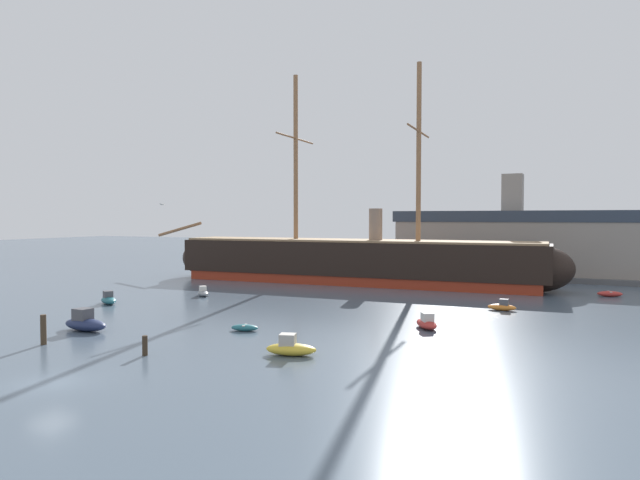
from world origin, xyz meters
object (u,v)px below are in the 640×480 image
at_px(motorboat_foreground_right, 291,348).
at_px(seagull_in_flight, 162,204).
at_px(dinghy_near_centre, 245,328).
at_px(mooring_piling_left_pair, 43,330).
at_px(motorboat_alongside_stern, 502,306).
at_px(mooring_piling_nearest, 145,346).
at_px(motorboat_mid_left, 109,299).
at_px(motorboat_distant_centre, 413,275).
at_px(tall_ship, 354,261).
at_px(motorboat_alongside_bow, 203,293).
at_px(dockside_warehouse_right, 549,245).
at_px(motorboat_mid_right, 427,323).
at_px(dinghy_far_right, 610,294).
at_px(motorboat_foreground_left, 85,323).
at_px(dinghy_far_left, 202,273).

relative_size(motorboat_foreground_right, seagull_in_flight, 3.31).
xyz_separation_m(dinghy_near_centre, mooring_piling_left_pair, (-11.16, -10.86, 0.87)).
height_order(motorboat_alongside_stern, mooring_piling_nearest, mooring_piling_nearest).
xyz_separation_m(motorboat_foreground_right, motorboat_mid_left, (-29.64, 12.49, -0.03)).
bearing_deg(motorboat_foreground_right, motorboat_distant_centre, 95.84).
height_order(motorboat_foreground_right, mooring_piling_left_pair, mooring_piling_left_pair).
xyz_separation_m(mooring_piling_nearest, seagull_in_flight, (-10.09, 13.89, 10.31)).
height_order(dinghy_near_centre, motorboat_mid_left, motorboat_mid_left).
bearing_deg(motorboat_mid_left, motorboat_distant_centre, 58.04).
distance_m(motorboat_foreground_right, mooring_piling_nearest, 10.25).
xyz_separation_m(tall_ship, motorboat_alongside_stern, (22.80, -16.11, -2.93)).
bearing_deg(mooring_piling_left_pair, dinghy_near_centre, 44.22).
height_order(motorboat_alongside_stern, motorboat_distant_centre, motorboat_distant_centre).
distance_m(motorboat_foreground_right, dinghy_near_centre, 9.62).
bearing_deg(mooring_piling_nearest, motorboat_alongside_bow, 118.73).
relative_size(motorboat_alongside_stern, dockside_warehouse_right, 0.06).
height_order(tall_ship, motorboat_mid_right, tall_ship).
relative_size(tall_ship, dinghy_far_right, 20.68).
height_order(dinghy_near_centre, dockside_warehouse_right, dockside_warehouse_right).
bearing_deg(seagull_in_flight, mooring_piling_left_pair, -87.36).
bearing_deg(motorboat_distant_centre, motorboat_foreground_right, -84.16).
bearing_deg(motorboat_foreground_left, motorboat_foreground_right, -0.90).
relative_size(mooring_piling_nearest, dockside_warehouse_right, 0.03).
distance_m(dockside_warehouse_right, seagull_in_flight, 62.56).
xyz_separation_m(dinghy_far_left, mooring_piling_nearest, (30.70, -48.16, 0.44)).
height_order(mooring_piling_left_pair, dockside_warehouse_right, dockside_warehouse_right).
relative_size(motorboat_foreground_left, motorboat_distant_centre, 0.89).
distance_m(motorboat_mid_right, mooring_piling_left_pair, 31.08).
bearing_deg(motorboat_foreground_left, mooring_piling_nearest, -23.34).
bearing_deg(dinghy_near_centre, dinghy_far_right, 51.12).
bearing_deg(seagull_in_flight, mooring_piling_nearest, -54.01).
bearing_deg(tall_ship, seagull_in_flight, -103.34).
height_order(motorboat_foreground_left, mooring_piling_left_pair, mooring_piling_left_pair).
distance_m(motorboat_mid_right, motorboat_distant_centre, 39.84).
bearing_deg(dockside_warehouse_right, motorboat_distant_centre, -151.29).
distance_m(motorboat_distant_centre, seagull_in_flight, 45.47).
relative_size(dinghy_far_left, dockside_warehouse_right, 0.04).
distance_m(dinghy_near_centre, dinghy_far_right, 46.95).
height_order(motorboat_alongside_bow, motorboat_alongside_stern, motorboat_alongside_bow).
distance_m(tall_ship, dinghy_near_centre, 36.73).
xyz_separation_m(motorboat_foreground_left, mooring_piling_nearest, (10.76, -4.64, 0.03)).
xyz_separation_m(motorboat_distant_centre, dockside_warehouse_right, (19.34, 10.59, 4.67)).
relative_size(dinghy_near_centre, motorboat_distant_centre, 0.49).
bearing_deg(dinghy_near_centre, motorboat_distant_centre, 87.14).
bearing_deg(mooring_piling_left_pair, tall_ship, 81.45).
height_order(dinghy_far_right, motorboat_distant_centre, motorboat_distant_centre).
distance_m(dinghy_near_centre, motorboat_distant_centre, 45.65).
xyz_separation_m(motorboat_mid_right, dockside_warehouse_right, (7.69, 48.70, 4.88)).
relative_size(motorboat_alongside_stern, dinghy_far_right, 0.93).
bearing_deg(mooring_piling_nearest, motorboat_distant_centre, 85.89).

